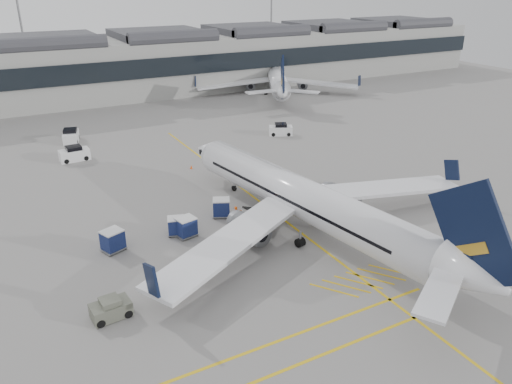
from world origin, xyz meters
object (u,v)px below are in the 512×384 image
belt_loader (251,220)px  airliner_main (308,201)px  baggage_cart_a (221,207)px  ramp_agent_a (236,215)px  ramp_agent_b (240,219)px  pushback_tug (111,309)px

belt_loader → airliner_main: bearing=-52.5°
baggage_cart_a → belt_loader: bearing=-37.8°
baggage_cart_a → ramp_agent_a: baggage_cart_a is taller
belt_loader → ramp_agent_a: bearing=121.4°
ramp_agent_a → ramp_agent_b: size_ratio=1.01×
ramp_agent_a → airliner_main: bearing=-61.1°
belt_loader → ramp_agent_a: size_ratio=2.89×
baggage_cart_a → pushback_tug: size_ratio=0.78×
baggage_cart_a → pushback_tug: baggage_cart_a is taller
pushback_tug → airliner_main: bearing=7.7°
ramp_agent_b → pushback_tug: (-14.46, -8.20, -0.20)m
pushback_tug → ramp_agent_a: bearing=27.3°
ramp_agent_b → baggage_cart_a: bearing=-122.3°
ramp_agent_b → belt_loader: bearing=122.5°
belt_loader → pushback_tug: (-15.53, -7.95, 0.08)m
airliner_main → pushback_tug: 20.32m
belt_loader → ramp_agent_b: (-1.07, 0.25, 0.29)m
belt_loader → baggage_cart_a: 3.68m
ramp_agent_a → pushback_tug: bearing=-167.0°
baggage_cart_a → ramp_agent_b: bearing=-53.6°
belt_loader → baggage_cart_a: size_ratio=2.30×
belt_loader → ramp_agent_a: 1.56m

